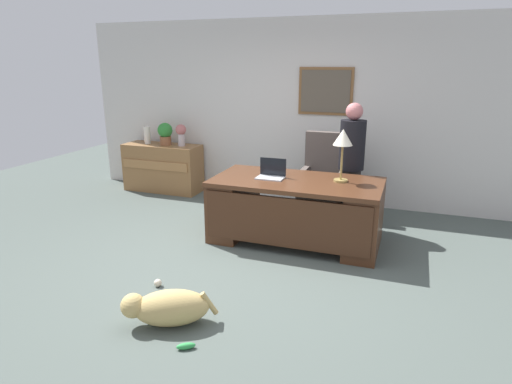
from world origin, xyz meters
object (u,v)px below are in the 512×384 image
at_px(laptop, 271,173).
at_px(dog_toy_plush, 167,299).
at_px(desk_lamp, 343,141).
at_px(vase_empty, 147,135).
at_px(armchair, 324,181).
at_px(credenza, 163,168).
at_px(dog_lying, 167,307).
at_px(vase_with_flowers, 181,133).
at_px(dog_toy_bone, 186,346).
at_px(desk, 295,208).
at_px(potted_plant, 165,133).
at_px(person_standing, 351,165).
at_px(dog_toy_ball, 158,283).

relative_size(laptop, dog_toy_plush, 1.94).
relative_size(desk_lamp, vase_empty, 2.11).
relative_size(armchair, dog_toy_plush, 7.04).
bearing_deg(credenza, dog_lying, -58.18).
bearing_deg(dog_lying, vase_with_flowers, 117.12).
height_order(laptop, vase_empty, vase_empty).
distance_m(desk_lamp, dog_toy_bone, 2.80).
relative_size(desk, potted_plant, 5.44).
bearing_deg(vase_with_flowers, vase_empty, 180.00).
height_order(credenza, laptop, laptop).
bearing_deg(desk_lamp, dog_toy_bone, -106.47).
height_order(laptop, potted_plant, potted_plant).
xyz_separation_m(credenza, vase_empty, (-0.27, 0.00, 0.53)).
xyz_separation_m(desk, armchair, (0.13, 1.01, 0.09)).
distance_m(armchair, dog_toy_bone, 3.35).
bearing_deg(dog_toy_plush, armchair, 72.79).
xyz_separation_m(armchair, person_standing, (0.39, -0.26, 0.31)).
height_order(dog_lying, vase_empty, vase_empty).
relative_size(dog_toy_ball, dog_toy_plush, 0.45).
bearing_deg(dog_toy_ball, person_standing, 57.28).
distance_m(desk_lamp, potted_plant, 3.30).
xyz_separation_m(armchair, desk_lamp, (0.36, -0.87, 0.72)).
bearing_deg(person_standing, dog_toy_plush, -116.51).
height_order(armchair, dog_toy_ball, armchair).
bearing_deg(dog_lying, desk_lamp, 65.11).
relative_size(credenza, laptop, 4.00).
bearing_deg(desk, dog_toy_plush, -112.55).
bearing_deg(laptop, potted_plant, 149.15).
height_order(credenza, potted_plant, potted_plant).
xyz_separation_m(credenza, potted_plant, (0.08, 0.00, 0.59)).
height_order(desk_lamp, potted_plant, desk_lamp).
bearing_deg(vase_empty, desk, -25.30).
bearing_deg(dog_toy_bone, desk, 84.39).
bearing_deg(desk_lamp, person_standing, 87.42).
bearing_deg(vase_empty, dog_toy_plush, -54.89).
xyz_separation_m(dog_lying, vase_with_flowers, (-1.75, 3.42, 0.83)).
bearing_deg(dog_toy_plush, dog_toy_bone, -47.77).
bearing_deg(vase_with_flowers, desk, -31.17).
height_order(desk, desk_lamp, desk_lamp).
bearing_deg(vase_with_flowers, person_standing, -12.61).
xyz_separation_m(desk, vase_empty, (-2.91, 1.37, 0.50)).
height_order(laptop, desk_lamp, desk_lamp).
bearing_deg(armchair, credenza, 172.54).
bearing_deg(armchair, desk, -97.33).
bearing_deg(desk_lamp, credenza, 158.47).
distance_m(person_standing, dog_toy_plush, 2.89).
height_order(credenza, vase_with_flowers, vase_with_flowers).
relative_size(vase_empty, potted_plant, 0.79).
xyz_separation_m(armchair, vase_with_flowers, (-2.40, 0.36, 0.48)).
distance_m(armchair, potted_plant, 2.76).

